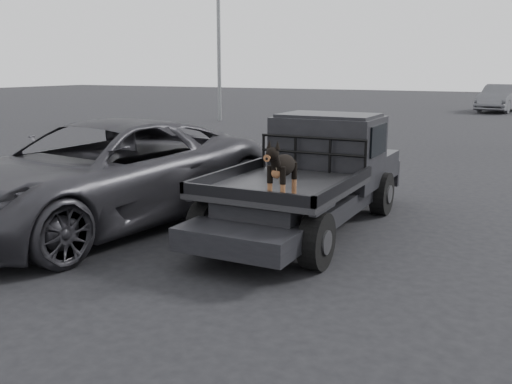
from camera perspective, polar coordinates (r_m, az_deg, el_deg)
The scene contains 7 objects.
ground at distance 7.29m, azimuth -2.72°, elevation -8.35°, with size 120.00×120.00×0.00m, color black.
flatbed_ute at distance 9.22m, azimuth 5.10°, elevation -0.95°, with size 2.00×5.40×0.92m, color black, non-canonical shape.
ute_cab at distance 9.94m, azimuth 7.27°, elevation 5.24°, with size 1.72×1.30×0.88m, color black, non-canonical shape.
headache_rack at distance 9.27m, azimuth 5.65°, elevation 3.74°, with size 1.80×0.08×0.55m, color black, non-canonical shape.
dog at distance 7.28m, azimuth 2.66°, elevation 2.18°, with size 0.32×0.60×0.74m, color black, non-canonical shape.
parked_suv at distance 9.73m, azimuth -15.23°, elevation 1.78°, with size 2.86×6.20×1.72m, color #302F34.
distant_car_a at distance 36.98m, azimuth 23.22°, elevation 8.63°, with size 1.69×4.84×1.60m, color #505156.
Camera 1 is at (3.41, -5.90, 2.58)m, focal length 40.00 mm.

